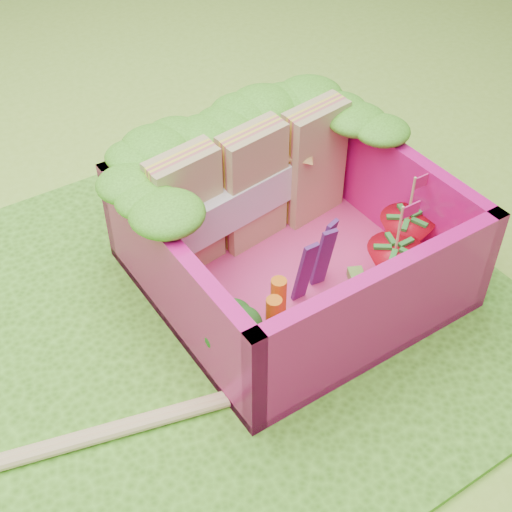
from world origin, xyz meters
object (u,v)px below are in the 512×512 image
object	(u,v)px
strawberry_right	(404,239)
chopsticks	(19,457)
bento_box	(292,236)
sandwich_stack	(253,186)
broccoli	(232,329)
strawberry_left	(392,269)

from	to	relation	value
strawberry_right	chopsticks	xyz separation A→B (m)	(-1.95, -0.01, -0.16)
bento_box	chopsticks	bearing A→B (deg)	-170.44
sandwich_stack	chopsticks	distance (m)	1.60
broccoli	strawberry_right	size ratio (longest dim) A/B	0.61
sandwich_stack	broccoli	xyz separation A→B (m)	(-0.52, -0.63, -0.13)
sandwich_stack	strawberry_left	size ratio (longest dim) A/B	2.28
broccoli	strawberry_left	distance (m)	0.83
strawberry_right	chopsticks	bearing A→B (deg)	-179.67
broccoli	chopsticks	bearing A→B (deg)	176.96
bento_box	strawberry_right	xyz separation A→B (m)	(0.50, -0.23, -0.09)
broccoli	strawberry_left	bearing A→B (deg)	-4.50
strawberry_left	chopsticks	world-z (taller)	strawberry_left
chopsticks	strawberry_right	bearing A→B (deg)	0.33
strawberry_right	strawberry_left	bearing A→B (deg)	-146.08
broccoli	strawberry_right	xyz separation A→B (m)	(1.02, 0.06, -0.04)
sandwich_stack	strawberry_right	world-z (taller)	sandwich_stack
sandwich_stack	chopsticks	bearing A→B (deg)	-158.37
bento_box	sandwich_stack	distance (m)	0.34
chopsticks	strawberry_left	bearing A→B (deg)	-3.73
bento_box	broccoli	distance (m)	0.60
strawberry_left	strawberry_right	world-z (taller)	strawberry_right
bento_box	broccoli	world-z (taller)	bento_box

